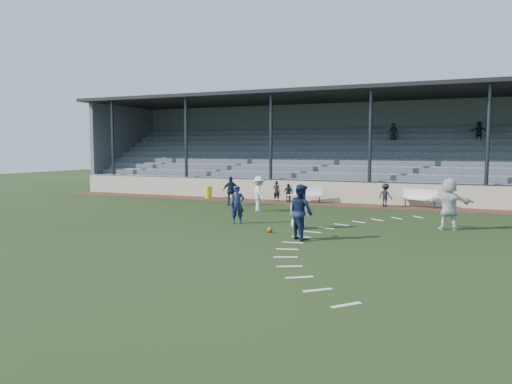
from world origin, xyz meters
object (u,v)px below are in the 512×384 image
(bench_right, at_px, (420,197))
(trash_bin, at_px, (208,192))
(bench_left, at_px, (305,193))
(player_navy_lead, at_px, (237,205))
(football, at_px, (270,230))
(player_white_lead, at_px, (298,208))

(bench_right, bearing_deg, trash_bin, -153.94)
(bench_left, distance_m, bench_right, 6.28)
(bench_left, relative_size, player_navy_lead, 1.28)
(trash_bin, distance_m, player_navy_lead, 10.70)
(bench_right, relative_size, football, 9.63)
(bench_right, bearing_deg, bench_left, -152.71)
(football, height_order, player_navy_lead, player_navy_lead)
(bench_left, bearing_deg, bench_right, -3.75)
(bench_right, height_order, trash_bin, bench_right)
(bench_left, distance_m, player_white_lead, 9.31)
(bench_left, distance_m, trash_bin, 6.36)
(player_white_lead, bearing_deg, trash_bin, -41.26)
(football, bearing_deg, player_white_lead, 63.60)
(bench_right, bearing_deg, football, -87.52)
(bench_right, relative_size, player_navy_lead, 1.25)
(player_white_lead, bearing_deg, bench_left, -70.09)
(trash_bin, bearing_deg, bench_left, 0.03)
(bench_left, relative_size, player_white_lead, 1.28)
(trash_bin, height_order, player_white_lead, player_white_lead)
(bench_right, distance_m, player_white_lead, 9.92)
(bench_left, relative_size, football, 9.87)
(trash_bin, bearing_deg, player_navy_lead, -54.55)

